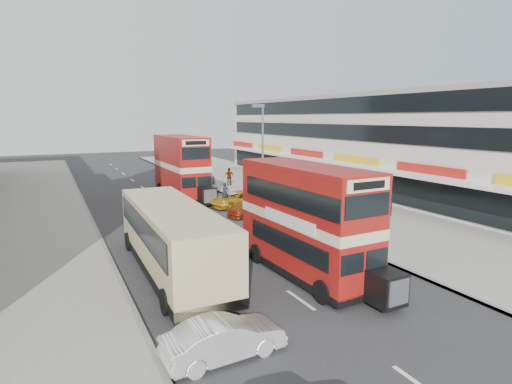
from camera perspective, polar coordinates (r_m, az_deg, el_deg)
ground at (r=15.67m, az=10.20°, el=-17.05°), size 160.00×160.00×0.00m
road_surface at (r=33.00m, az=-10.97°, el=-2.51°), size 12.00×90.00×0.01m
pavement_right at (r=37.89m, az=6.76°, el=-0.66°), size 12.00×90.00×0.15m
kerb_left at (r=31.96m, az=-21.58°, el=-3.33°), size 0.20×90.00×0.16m
kerb_right at (r=35.05m, az=-1.33°, el=-1.47°), size 0.20×90.00×0.16m
commercial_row at (r=43.70m, az=14.25°, el=6.64°), size 9.90×46.20×9.30m
street_lamp at (r=32.81m, az=0.80°, el=6.05°), size 1.00×0.20×8.12m
bus_main at (r=18.90m, az=6.90°, el=-3.86°), size 2.71×8.90×4.89m
bus_second at (r=37.77m, az=-10.16°, el=3.41°), size 2.76×9.68×5.33m
coach at (r=19.78m, az=-11.39°, el=-5.90°), size 3.04×11.07×2.92m
car_left_front at (r=13.25m, az=-4.37°, el=-19.27°), size 3.81×1.52×1.23m
car_right_a at (r=30.60m, az=-0.01°, el=-2.12°), size 4.40×1.94×1.26m
car_right_b at (r=33.64m, az=-2.51°, el=-0.98°), size 4.85×2.73×1.28m
car_right_c at (r=44.13m, az=-8.34°, el=1.66°), size 4.17×1.75×1.41m
pedestrian_near at (r=32.20m, az=6.00°, el=-0.60°), size 0.76×0.54×2.01m
pedestrian_far at (r=43.51m, az=-3.70°, el=2.10°), size 1.12×0.59×1.82m
cyclist at (r=33.21m, az=-4.19°, el=-1.06°), size 0.79×1.71×2.04m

